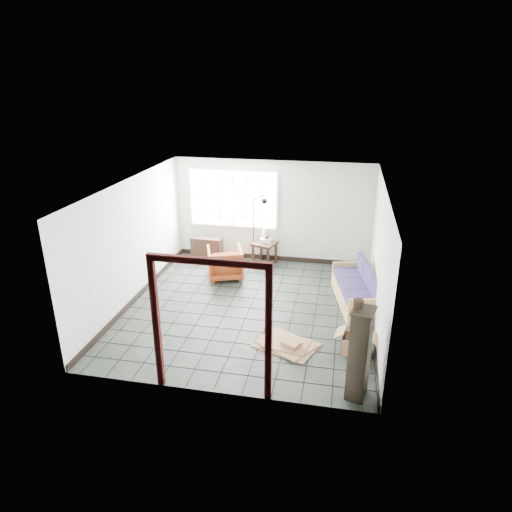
% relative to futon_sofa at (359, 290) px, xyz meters
% --- Properties ---
extents(ground, '(5.50, 5.50, 0.00)m').
position_rel_futon_sofa_xyz_m(ground, '(-2.21, -0.67, -0.30)').
color(ground, black).
rests_on(ground, ground).
extents(room_shell, '(5.02, 5.52, 2.61)m').
position_rel_futon_sofa_xyz_m(room_shell, '(-2.21, -0.64, 1.38)').
color(room_shell, '#A4A9A3').
rests_on(room_shell, ground).
extents(window_panel, '(2.32, 0.08, 1.52)m').
position_rel_futon_sofa_xyz_m(window_panel, '(-3.21, 2.03, 1.30)').
color(window_panel, silver).
rests_on(window_panel, ground).
extents(doorway_trim, '(1.80, 0.08, 2.20)m').
position_rel_futon_sofa_xyz_m(doorway_trim, '(-2.21, -3.37, 1.08)').
color(doorway_trim, '#3B0D0D').
rests_on(doorway_trim, ground).
extents(futon_sofa, '(1.08, 1.99, 0.83)m').
position_rel_futon_sofa_xyz_m(futon_sofa, '(0.00, 0.00, 0.00)').
color(futon_sofa, '#9B8246').
rests_on(futon_sofa, ground).
extents(armchair, '(1.00, 0.97, 0.82)m').
position_rel_futon_sofa_xyz_m(armchair, '(-3.11, 0.75, 0.11)').
color(armchair, maroon).
rests_on(armchair, ground).
extents(side_table, '(0.68, 0.68, 0.59)m').
position_rel_futon_sofa_xyz_m(side_table, '(-2.34, 1.73, 0.19)').
color(side_table, black).
rests_on(side_table, ground).
extents(table_lamp, '(0.27, 0.27, 0.37)m').
position_rel_futon_sofa_xyz_m(table_lamp, '(-2.29, 1.78, 0.55)').
color(table_lamp, black).
rests_on(table_lamp, side_table).
extents(projector, '(0.29, 0.23, 0.10)m').
position_rel_futon_sofa_xyz_m(projector, '(-2.32, 1.75, 0.34)').
color(projector, silver).
rests_on(projector, side_table).
extents(floor_lamp, '(0.55, 0.36, 1.82)m').
position_rel_futon_sofa_xyz_m(floor_lamp, '(-2.49, 1.72, 0.67)').
color(floor_lamp, black).
rests_on(floor_lamp, ground).
extents(console_shelf, '(0.80, 0.33, 0.62)m').
position_rel_futon_sofa_xyz_m(console_shelf, '(-3.87, 1.73, 0.01)').
color(console_shelf, black).
rests_on(console_shelf, ground).
extents(tall_shelf, '(0.39, 0.46, 1.47)m').
position_rel_futon_sofa_xyz_m(tall_shelf, '(-0.06, -3.07, 0.44)').
color(tall_shelf, black).
rests_on(tall_shelf, ground).
extents(pot, '(0.19, 0.19, 0.11)m').
position_rel_futon_sofa_xyz_m(pot, '(-0.14, -2.99, 1.22)').
color(pot, black).
rests_on(pot, tall_shelf).
extents(open_box, '(0.79, 0.47, 0.42)m').
position_rel_futon_sofa_xyz_m(open_box, '(-0.06, -1.89, -0.15)').
color(open_box, '#966848').
rests_on(open_box, ground).
extents(cardboard_pile, '(1.25, 1.07, 0.15)m').
position_rel_futon_sofa_xyz_m(cardboard_pile, '(-1.26, -1.94, -0.26)').
color(cardboard_pile, '#966848').
rests_on(cardboard_pile, ground).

